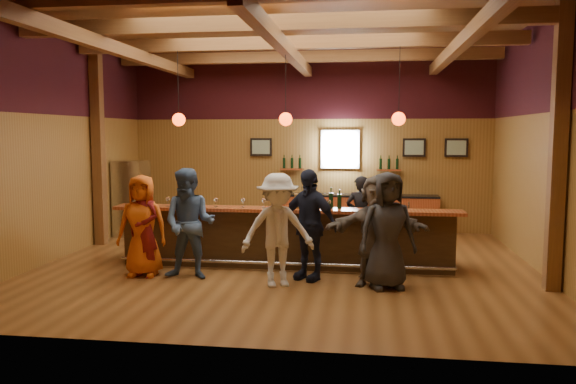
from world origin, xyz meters
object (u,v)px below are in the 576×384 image
at_px(customer_orange, 142,226).
at_px(customer_brown, 376,231).
at_px(bar_counter, 288,237).
at_px(back_bar_cabinet, 355,214).
at_px(ice_bucket, 301,201).
at_px(customer_navy, 308,224).
at_px(bottle_a, 331,200).
at_px(bartender, 361,216).
at_px(customer_denim, 190,224).
at_px(customer_white, 278,230).
at_px(customer_dark, 387,230).
at_px(customer_redvest, 144,229).
at_px(stainless_fridge, 132,198).

bearing_deg(customer_orange, customer_brown, -5.68).
bearing_deg(bar_counter, back_bar_cabinet, 71.66).
height_order(customer_brown, ice_bucket, customer_brown).
xyz_separation_m(customer_navy, bottle_a, (0.33, 0.76, 0.32)).
bearing_deg(customer_orange, back_bar_cabinet, 48.51).
distance_m(customer_navy, bartender, 2.08).
height_order(customer_orange, bartender, customer_orange).
distance_m(customer_denim, customer_white, 1.57).
relative_size(customer_dark, ice_bucket, 7.19).
xyz_separation_m(customer_orange, customer_redvest, (0.06, -0.05, -0.05)).
relative_size(customer_orange, customer_brown, 0.98).
bearing_deg(ice_bucket, back_bar_cabinet, 76.85).
bearing_deg(customer_orange, customer_denim, -9.03).
bearing_deg(customer_white, bartender, 41.32).
bearing_deg(customer_redvest, ice_bucket, 44.04).
height_order(bar_counter, customer_orange, customer_orange).
xyz_separation_m(stainless_fridge, bottle_a, (4.93, -2.69, 0.36)).
relative_size(back_bar_cabinet, customer_navy, 2.15).
height_order(customer_redvest, bottle_a, customer_redvest).
distance_m(customer_orange, customer_redvest, 0.09).
xyz_separation_m(bar_counter, customer_navy, (0.49, -1.01, 0.41)).
bearing_deg(customer_orange, ice_bucket, 13.38).
bearing_deg(ice_bucket, bottle_a, 5.70).
height_order(customer_redvest, customer_white, customer_white).
bearing_deg(back_bar_cabinet, bottle_a, -95.50).
xyz_separation_m(customer_white, customer_navy, (0.44, 0.49, 0.02)).
distance_m(customer_white, customer_dark, 1.73).
relative_size(bar_counter, customer_brown, 3.53).
distance_m(stainless_fridge, ice_bucket, 5.20).
distance_m(customer_brown, bottle_a, 1.31).
bearing_deg(customer_white, ice_bucket, 58.86).
relative_size(customer_brown, bartender, 1.10).
distance_m(bar_counter, stainless_fridge, 4.81).
relative_size(bar_counter, customer_orange, 3.61).
distance_m(bar_counter, customer_orange, 2.65).
bearing_deg(customer_denim, bartender, 37.13).
bearing_deg(customer_navy, customer_dark, 12.70).
bearing_deg(customer_white, bar_counter, 71.67).
bearing_deg(customer_denim, customer_navy, 6.73).
distance_m(bar_counter, customer_denim, 1.98).
bearing_deg(customer_denim, stainless_fridge, 126.06).
bearing_deg(bartender, ice_bucket, 51.12).
bearing_deg(customer_brown, back_bar_cabinet, 90.25).
xyz_separation_m(back_bar_cabinet, customer_dark, (0.59, -4.95, 0.45)).
relative_size(ice_bucket, bottle_a, 0.69).
xyz_separation_m(back_bar_cabinet, customer_brown, (0.42, -4.80, 0.42)).
relative_size(customer_denim, customer_dark, 1.01).
xyz_separation_m(customer_redvest, customer_navy, (2.79, 0.20, 0.11)).
xyz_separation_m(customer_white, bottle_a, (0.77, 1.25, 0.35)).
bearing_deg(customer_orange, customer_dark, -7.80).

